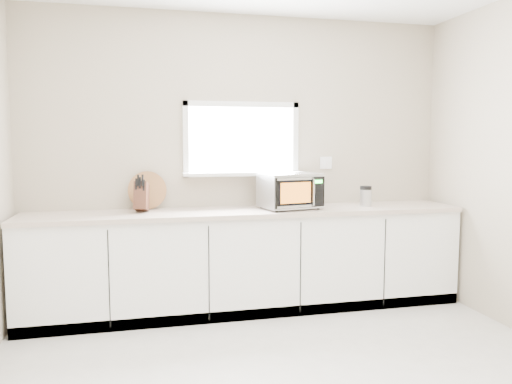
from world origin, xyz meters
name	(u,v)px	position (x,y,z in m)	size (l,w,h in m)	color
back_wall	(241,159)	(0.00, 2.00, 1.36)	(4.00, 0.17, 2.70)	#B4A68F
cabinets	(248,262)	(0.00, 1.70, 0.44)	(3.92, 0.60, 0.88)	white
countertop	(248,212)	(0.00, 1.69, 0.90)	(3.92, 0.64, 0.04)	beige
microwave	(290,190)	(0.38, 1.66, 1.09)	(0.57, 0.48, 0.32)	black
knife_block	(141,196)	(-0.93, 1.75, 1.06)	(0.14, 0.24, 0.33)	#4F2A1C
cutting_board	(147,190)	(-0.88, 1.94, 1.09)	(0.34, 0.34, 0.02)	#935D39
coffee_grinder	(366,196)	(1.13, 1.67, 1.02)	(0.13, 0.13, 0.19)	#B6B9BD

